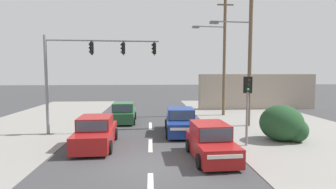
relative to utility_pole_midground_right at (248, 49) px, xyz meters
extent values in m
plane|color=#3A3A3D|center=(-6.76, -7.45, -5.35)|extent=(140.00, 140.00, 0.00)
cube|color=silver|center=(-6.76, -9.45, -5.34)|extent=(0.20, 2.40, 0.01)
cube|color=silver|center=(-6.76, -4.45, -5.34)|extent=(0.20, 2.40, 0.01)
cube|color=silver|center=(-6.76, 0.55, -5.34)|extent=(0.20, 2.40, 0.01)
cube|color=gray|center=(2.24, -5.45, -5.34)|extent=(10.00, 44.00, 0.02)
cylinder|color=brown|center=(0.13, 0.01, -0.37)|extent=(0.26, 0.26, 9.97)
cylinder|color=slate|center=(-1.17, -0.08, 1.83)|extent=(2.60, 0.28, 0.09)
cube|color=#595B60|center=(-2.46, -0.18, 1.76)|extent=(0.58, 0.32, 0.18)
cylinder|color=brown|center=(-0.32, 4.73, -0.03)|extent=(0.26, 0.26, 10.63)
cube|color=brown|center=(-0.32, 4.73, 4.18)|extent=(1.40, 0.12, 0.10)
cylinder|color=slate|center=(-1.61, 4.59, 2.31)|extent=(2.59, 0.37, 0.09)
cube|color=#595B60|center=(-2.90, 4.45, 2.24)|extent=(0.59, 0.34, 0.18)
cylinder|color=slate|center=(-13.01, -1.55, -2.35)|extent=(0.18, 0.18, 6.00)
cylinder|color=slate|center=(-9.61, -1.42, 0.35)|extent=(6.80, 0.37, 0.11)
cube|color=black|center=(-10.29, -1.44, -0.10)|extent=(0.21, 0.27, 0.68)
cube|color=black|center=(-10.29, -1.44, -0.10)|extent=(0.06, 0.44, 0.84)
sphere|color=black|center=(-10.41, -1.45, 0.12)|extent=(0.13, 0.13, 0.13)
sphere|color=black|center=(-10.41, -1.45, -0.10)|extent=(0.13, 0.13, 0.13)
sphere|color=green|center=(-10.41, -1.45, -0.32)|extent=(0.13, 0.13, 0.13)
cube|color=black|center=(-8.38, -1.37, -0.10)|extent=(0.21, 0.27, 0.68)
cube|color=black|center=(-8.38, -1.37, -0.10)|extent=(0.06, 0.44, 0.84)
sphere|color=black|center=(-8.50, -1.38, 0.12)|extent=(0.13, 0.13, 0.13)
sphere|color=black|center=(-8.50, -1.38, -0.10)|extent=(0.13, 0.13, 0.13)
sphere|color=green|center=(-8.50, -1.38, -0.32)|extent=(0.13, 0.13, 0.13)
cube|color=black|center=(-6.48, -1.30, -0.10)|extent=(0.21, 0.27, 0.68)
cube|color=black|center=(-6.48, -1.30, -0.10)|extent=(0.06, 0.44, 0.84)
sphere|color=black|center=(-6.60, -1.30, 0.12)|extent=(0.13, 0.13, 0.13)
sphere|color=black|center=(-6.60, -1.30, -0.10)|extent=(0.13, 0.13, 0.13)
sphere|color=green|center=(-6.60, -1.30, -0.32)|extent=(0.13, 0.13, 0.13)
cylinder|color=slate|center=(-1.82, -4.87, -3.95)|extent=(0.12, 0.12, 2.80)
cube|color=black|center=(-1.82, -4.87, -2.21)|extent=(0.30, 0.26, 0.68)
cube|color=black|center=(-1.82, -4.87, -2.21)|extent=(0.44, 0.15, 0.84)
sphere|color=black|center=(-1.85, -4.98, -1.99)|extent=(0.13, 0.13, 0.13)
sphere|color=black|center=(-1.85, -4.98, -2.21)|extent=(0.13, 0.13, 0.13)
sphere|color=green|center=(-1.85, -4.98, -2.43)|extent=(0.13, 0.13, 0.13)
ellipsoid|color=#1E4223|center=(0.46, -4.00, -4.36)|extent=(2.36, 2.13, 1.98)
ellipsoid|color=#1E4223|center=(1.11, -4.35, -4.70)|extent=(1.30, 1.18, 1.29)
cube|color=#A39384|center=(4.24, 8.55, -3.55)|extent=(12.00, 1.00, 3.60)
cube|color=navy|center=(-4.89, -1.87, -4.81)|extent=(1.87, 4.26, 0.80)
cube|color=navy|center=(-4.89, -1.82, -4.10)|extent=(1.64, 1.96, 0.62)
cube|color=#384756|center=(-4.93, -2.79, -4.10)|extent=(1.44, 0.12, 0.53)
cube|color=#384756|center=(-4.85, -0.85, -4.10)|extent=(1.41, 0.12, 0.50)
cube|color=white|center=(-4.98, -3.99, -4.63)|extent=(1.45, 0.10, 0.14)
cylinder|color=black|center=(-4.09, -3.21, -5.03)|extent=(0.22, 0.65, 0.64)
cylinder|color=black|center=(-5.79, -3.14, -5.03)|extent=(0.22, 0.65, 0.64)
cylinder|color=black|center=(-3.99, -0.60, -5.03)|extent=(0.22, 0.65, 0.64)
cylinder|color=black|center=(-5.69, -0.54, -5.03)|extent=(0.22, 0.65, 0.64)
cube|color=#235633|center=(-8.77, 2.04, -4.84)|extent=(1.68, 3.63, 0.76)
cube|color=#235633|center=(-8.76, 1.74, -4.14)|extent=(1.52, 1.93, 0.64)
cube|color=#384756|center=(-8.78, 2.71, -4.14)|extent=(1.36, 0.09, 0.54)
cube|color=#384756|center=(-8.74, 0.77, -4.14)|extent=(1.33, 0.09, 0.51)
cube|color=white|center=(-8.81, 3.86, -4.67)|extent=(1.36, 0.07, 0.14)
cylinder|color=black|center=(-9.59, 3.14, -5.05)|extent=(0.19, 0.60, 0.60)
cylinder|color=black|center=(-7.99, 3.17, -5.05)|extent=(0.19, 0.60, 0.60)
cylinder|color=black|center=(-9.55, 0.90, -5.05)|extent=(0.19, 0.60, 0.60)
cylinder|color=black|center=(-7.95, 0.94, -5.05)|extent=(0.19, 0.60, 0.60)
cube|color=maroon|center=(-9.53, -4.48, -4.81)|extent=(1.82, 4.25, 0.80)
cube|color=maroon|center=(-9.52, -4.53, -4.10)|extent=(1.61, 1.94, 0.62)
cube|color=#384756|center=(-9.55, -3.56, -4.10)|extent=(1.44, 0.10, 0.53)
cube|color=#384756|center=(-9.50, -5.50, -4.10)|extent=(1.41, 0.10, 0.50)
cube|color=white|center=(-9.59, -2.36, -4.63)|extent=(1.45, 0.08, 0.14)
cylinder|color=black|center=(-10.41, -3.20, -5.03)|extent=(0.21, 0.65, 0.64)
cylinder|color=black|center=(-8.71, -3.15, -5.03)|extent=(0.21, 0.65, 0.64)
cylinder|color=black|center=(-10.34, -5.81, -5.03)|extent=(0.21, 0.65, 0.64)
cylinder|color=black|center=(-8.64, -5.76, -5.03)|extent=(0.21, 0.65, 0.64)
cube|color=maroon|center=(-4.10, -6.76, -4.84)|extent=(1.76, 3.67, 0.76)
cube|color=maroon|center=(-4.11, -6.46, -4.14)|extent=(1.56, 1.96, 0.64)
cube|color=#384756|center=(-4.07, -7.43, -4.14)|extent=(1.36, 0.12, 0.54)
cube|color=#384756|center=(-4.16, -5.49, -4.14)|extent=(1.33, 0.12, 0.51)
cube|color=white|center=(-4.02, -8.58, -4.67)|extent=(1.36, 0.10, 0.14)
cylinder|color=black|center=(-3.25, -7.84, -5.05)|extent=(0.21, 0.61, 0.60)
cylinder|color=black|center=(-4.85, -7.91, -5.05)|extent=(0.21, 0.61, 0.60)
cylinder|color=black|center=(-3.35, -5.61, -5.05)|extent=(0.21, 0.61, 0.60)
cylinder|color=black|center=(-4.95, -5.68, -5.05)|extent=(0.21, 0.61, 0.60)
camera|label=1|loc=(-6.75, -17.79, -1.58)|focal=28.00mm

